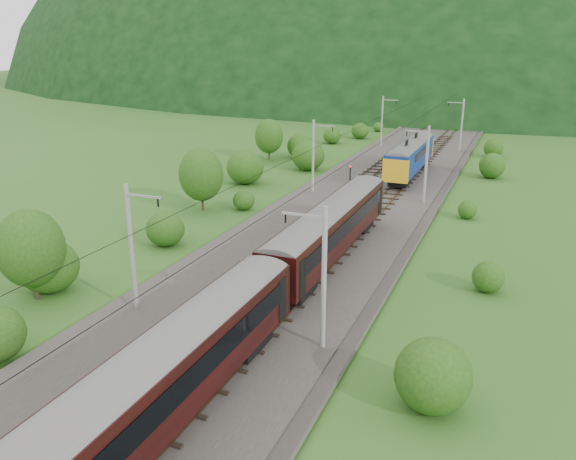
% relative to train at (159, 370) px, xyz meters
% --- Properties ---
extents(ground, '(600.00, 600.00, 0.00)m').
position_rel_train_xyz_m(ground, '(-2.40, 9.53, -3.45)').
color(ground, '#295A1C').
rests_on(ground, ground).
extents(railbed, '(14.00, 220.00, 0.30)m').
position_rel_train_xyz_m(railbed, '(-2.40, 19.53, -3.30)').
color(railbed, '#38332D').
rests_on(railbed, ground).
extents(track_left, '(2.40, 220.00, 0.27)m').
position_rel_train_xyz_m(track_left, '(-4.80, 19.53, -3.08)').
color(track_left, brown).
rests_on(track_left, railbed).
extents(track_right, '(2.40, 220.00, 0.27)m').
position_rel_train_xyz_m(track_right, '(0.00, 19.53, -3.08)').
color(track_right, brown).
rests_on(track_right, railbed).
extents(catenary_left, '(2.54, 192.28, 8.00)m').
position_rel_train_xyz_m(catenary_left, '(-8.52, 41.53, 1.05)').
color(catenary_left, gray).
rests_on(catenary_left, railbed).
extents(catenary_right, '(2.54, 192.28, 8.00)m').
position_rel_train_xyz_m(catenary_right, '(3.72, 41.53, 1.05)').
color(catenary_right, gray).
rests_on(catenary_right, railbed).
extents(overhead_wires, '(4.83, 198.00, 0.03)m').
position_rel_train_xyz_m(overhead_wires, '(-2.40, 19.53, 3.65)').
color(overhead_wires, black).
rests_on(overhead_wires, ground).
extents(mountain_main, '(504.00, 360.00, 244.00)m').
position_rel_train_xyz_m(mountain_main, '(-2.40, 269.53, -3.45)').
color(mountain_main, black).
rests_on(mountain_main, ground).
extents(mountain_ridge, '(336.00, 280.00, 132.00)m').
position_rel_train_xyz_m(mountain_ridge, '(-122.40, 309.53, -3.45)').
color(mountain_ridge, black).
rests_on(mountain_ridge, ground).
extents(train, '(2.91, 117.55, 5.05)m').
position_rel_train_xyz_m(train, '(0.00, 0.00, 0.00)').
color(train, black).
rests_on(train, ground).
extents(hazard_post_near, '(0.18, 0.18, 1.66)m').
position_rel_train_xyz_m(hazard_post_near, '(-2.58, 56.01, -2.32)').
color(hazard_post_near, red).
rests_on(hazard_post_near, railbed).
extents(hazard_post_far, '(0.15, 0.15, 1.41)m').
position_rel_train_xyz_m(hazard_post_far, '(-2.13, 30.88, -2.45)').
color(hazard_post_far, red).
rests_on(hazard_post_far, railbed).
extents(signal, '(0.25, 0.25, 2.29)m').
position_rel_train_xyz_m(signal, '(-5.65, 46.24, -1.81)').
color(signal, black).
rests_on(signal, railbed).
extents(vegetation_left, '(13.12, 143.82, 6.41)m').
position_rel_train_xyz_m(vegetation_left, '(-16.49, 29.20, -0.99)').
color(vegetation_left, '#1E4913').
rests_on(vegetation_left, ground).
extents(vegetation_right, '(5.39, 103.28, 3.17)m').
position_rel_train_xyz_m(vegetation_right, '(9.90, 26.17, -2.11)').
color(vegetation_right, '#1E4913').
rests_on(vegetation_right, ground).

